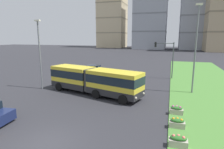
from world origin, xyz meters
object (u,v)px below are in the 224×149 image
object	(u,v)px
car_silver_hatch	(94,70)
apartment_tower_centre	(202,8)
flower_planter_0	(178,141)
flower_planter_1	(177,123)
traffic_light_far_right	(167,54)
streetlight_left	(40,52)
apartment_tower_west	(112,12)
articulated_bus	(94,80)
streetlight_median	(196,46)
apartment_tower_westcentre	(151,16)
flower_planter_2	(176,110)

from	to	relation	value
car_silver_hatch	apartment_tower_centre	size ratio (longest dim) A/B	0.11
car_silver_hatch	flower_planter_0	xyz separation A→B (m)	(13.94, -20.10, -0.33)
flower_planter_1	traffic_light_far_right	xyz separation A→B (m)	(-1.40, 17.44, 3.54)
streetlight_left	apartment_tower_west	size ratio (longest dim) A/B	0.20
traffic_light_far_right	streetlight_left	world-z (taller)	streetlight_left
articulated_bus	streetlight_median	bearing A→B (deg)	18.83
flower_planter_1	apartment_tower_west	bearing A→B (deg)	109.69
flower_planter_0	apartment_tower_centre	bearing A→B (deg)	82.58
articulated_bus	apartment_tower_westcentre	bearing A→B (deg)	92.32
apartment_tower_west	apartment_tower_westcentre	world-z (taller)	apartment_tower_west
flower_planter_1	traffic_light_far_right	size ratio (longest dim) A/B	0.19
car_silver_hatch	streetlight_left	world-z (taller)	streetlight_left
streetlight_median	apartment_tower_centre	xyz separation A→B (m)	(11.19, 88.05, 15.62)
flower_planter_0	flower_planter_2	xyz separation A→B (m)	(0.00, 5.15, 0.00)
flower_planter_1	apartment_tower_westcentre	xyz separation A→B (m)	(-12.86, 98.52, 18.00)
articulated_bus	flower_planter_0	world-z (taller)	articulated_bus
flower_planter_0	apartment_tower_west	world-z (taller)	apartment_tower_west
traffic_light_far_right	apartment_tower_centre	distance (m)	83.56
flower_planter_0	streetlight_left	distance (m)	19.10
streetlight_median	apartment_tower_west	size ratio (longest dim) A/B	0.23
articulated_bus	streetlight_left	xyz separation A→B (m)	(-7.28, 0.11, 3.11)
apartment_tower_westcentre	streetlight_median	bearing A→B (deg)	-80.54
articulated_bus	streetlight_median	size ratio (longest dim) A/B	1.18
traffic_light_far_right	apartment_tower_centre	bearing A→B (deg)	79.79
flower_planter_0	apartment_tower_west	distance (m)	116.93
articulated_bus	apartment_tower_west	distance (m)	105.87
articulated_bus	flower_planter_1	world-z (taller)	articulated_bus
traffic_light_far_right	apartment_tower_centre	size ratio (longest dim) A/B	0.14
car_silver_hatch	streetlight_median	distance (m)	18.24
streetlight_left	streetlight_median	size ratio (longest dim) A/B	0.85
traffic_light_far_right	streetlight_median	bearing A→B (deg)	-66.46
flower_planter_0	flower_planter_1	size ratio (longest dim) A/B	1.00
articulated_bus	streetlight_median	world-z (taller)	streetlight_median
flower_planter_0	car_silver_hatch	bearing A→B (deg)	124.75
car_silver_hatch	apartment_tower_west	distance (m)	94.02
flower_planter_0	apartment_tower_centre	size ratio (longest dim) A/B	0.03
car_silver_hatch	traffic_light_far_right	distance (m)	12.95
flower_planter_2	streetlight_median	bearing A→B (deg)	75.36
flower_planter_0	streetlight_left	size ratio (longest dim) A/B	0.13
traffic_light_far_right	streetlight_left	bearing A→B (deg)	-143.20
articulated_bus	apartment_tower_centre	xyz separation A→B (m)	(22.21, 91.81, 19.52)
flower_planter_1	apartment_tower_centre	xyz separation A→B (m)	(13.09, 97.91, 20.75)
car_silver_hatch	apartment_tower_westcentre	world-z (taller)	apartment_tower_westcentre
apartment_tower_centre	flower_planter_1	bearing A→B (deg)	-97.62
car_silver_hatch	apartment_tower_westcentre	bearing A→B (deg)	89.24
flower_planter_1	car_silver_hatch	bearing A→B (deg)	128.49
flower_planter_1	flower_planter_2	size ratio (longest dim) A/B	1.00
apartment_tower_west	traffic_light_far_right	bearing A→B (deg)	-67.58
apartment_tower_westcentre	apartment_tower_centre	bearing A→B (deg)	-1.34
flower_planter_0	flower_planter_1	distance (m)	2.56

